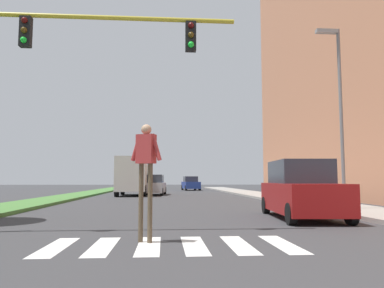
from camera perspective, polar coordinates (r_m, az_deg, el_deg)
ground_plane at (r=28.89m, az=-3.99°, el=-8.10°), size 140.00×140.00×0.00m
crosswalk at (r=7.64m, az=-3.17°, el=-15.32°), size 4.95×2.20×0.01m
median_strip at (r=27.76m, az=-18.85°, el=-7.77°), size 2.58×64.00×0.15m
sidewalk_right at (r=27.99m, az=12.03°, el=-7.92°), size 3.00×64.00×0.15m
traffic_light_gantry at (r=10.62m, az=-24.86°, el=11.48°), size 7.85×0.30×6.00m
street_lamp_right at (r=16.63m, az=21.62°, el=6.28°), size 1.02×0.24×7.50m
pedestrian_performer at (r=7.94m, az=-7.11°, el=-2.91°), size 0.70×0.42×2.49m
suv_crossing at (r=13.28m, az=16.47°, el=-6.92°), size 2.29×4.73×1.97m
sedan_midblock at (r=32.36m, az=-5.92°, el=-6.38°), size 2.21×4.63×1.73m
sedan_distant at (r=46.28m, az=-0.20°, el=-6.16°), size 2.21×4.29×1.72m
sedan_far_horizon at (r=61.41m, az=-6.90°, el=-5.95°), size 1.99×4.19×1.73m
truck_box_delivery at (r=31.08m, az=-9.11°, el=-4.85°), size 2.40×6.20×3.10m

